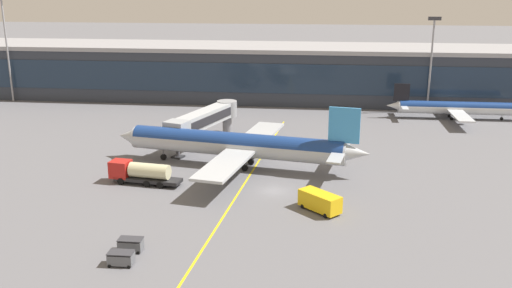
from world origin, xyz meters
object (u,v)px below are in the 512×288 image
(fuel_tanker, at_px, (141,172))
(commuter_jet_far, at_px, (458,108))
(baggage_cart_0, at_px, (121,258))
(main_airliner, at_px, (237,145))
(baggage_cart_1, at_px, (131,244))
(lavatory_truck, at_px, (319,201))

(fuel_tanker, xyz_separation_m, commuter_jet_far, (55.43, 48.12, 0.77))
(baggage_cart_0, relative_size, commuter_jet_far, 0.09)
(main_airliner, relative_size, baggage_cart_0, 15.66)
(baggage_cart_0, height_order, baggage_cart_1, same)
(commuter_jet_far, bearing_deg, fuel_tanker, -139.04)
(fuel_tanker, xyz_separation_m, baggage_cart_1, (5.79, -21.17, -0.96))
(baggage_cart_0, height_order, commuter_jet_far, commuter_jet_far)
(main_airliner, height_order, commuter_jet_far, main_airliner)
(commuter_jet_far, bearing_deg, baggage_cart_0, -124.37)
(lavatory_truck, distance_m, baggage_cart_0, 26.60)
(lavatory_truck, xyz_separation_m, baggage_cart_0, (-20.35, -17.11, -0.64))
(lavatory_truck, bearing_deg, commuter_jet_far, 62.18)
(baggage_cart_1, height_order, commuter_jet_far, commuter_jet_far)
(main_airliner, height_order, fuel_tanker, main_airliner)
(commuter_jet_far, bearing_deg, lavatory_truck, -117.82)
(fuel_tanker, xyz_separation_m, lavatory_truck, (26.21, -7.26, -0.32))
(fuel_tanker, height_order, lavatory_truck, fuel_tanker)
(fuel_tanker, relative_size, lavatory_truck, 1.90)
(baggage_cart_1, bearing_deg, baggage_cart_0, -88.81)
(lavatory_truck, relative_size, baggage_cart_0, 2.17)
(main_airliner, bearing_deg, commuter_jet_far, 42.29)
(lavatory_truck, height_order, baggage_cart_1, lavatory_truck)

